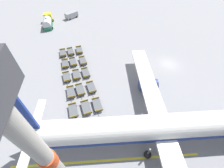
# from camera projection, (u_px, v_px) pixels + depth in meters

# --- Properties ---
(ground_plane) EXTENTS (500.00, 500.00, 0.00)m
(ground_plane) POSITION_uv_depth(u_px,v_px,m) (168.00, 64.00, 35.74)
(ground_plane) COLOR gray
(airplane) EXTENTS (38.52, 43.92, 14.31)m
(airplane) POSITION_uv_depth(u_px,v_px,m) (170.00, 126.00, 21.18)
(airplane) COLOR white
(airplane) RESTS_ON ground_plane
(fuel_tanker_primary) EXTENTS (8.10, 3.74, 3.12)m
(fuel_tanker_primary) POSITION_uv_depth(u_px,v_px,m) (48.00, 22.00, 47.79)
(fuel_tanker_primary) COLOR yellow
(fuel_tanker_primary) RESTS_ON ground_plane
(service_van) EXTENTS (4.21, 4.62, 1.97)m
(service_van) POSITION_uv_depth(u_px,v_px,m) (71.00, 15.00, 52.20)
(service_van) COLOR gray
(service_van) RESTS_ON ground_plane
(baggage_dolly_row_near_col_a) EXTENTS (3.64, 1.87, 0.92)m
(baggage_dolly_row_near_col_a) POSITION_uv_depth(u_px,v_px,m) (63.00, 53.00, 37.96)
(baggage_dolly_row_near_col_a) COLOR #515459
(baggage_dolly_row_near_col_a) RESTS_ON ground_plane
(baggage_dolly_row_near_col_b) EXTENTS (3.65, 1.88, 0.92)m
(baggage_dolly_row_near_col_b) POSITION_uv_depth(u_px,v_px,m) (65.00, 64.00, 35.10)
(baggage_dolly_row_near_col_b) COLOR #515459
(baggage_dolly_row_near_col_b) RESTS_ON ground_plane
(baggage_dolly_row_near_col_c) EXTENTS (3.65, 2.02, 0.92)m
(baggage_dolly_row_near_col_c) POSITION_uv_depth(u_px,v_px,m) (67.00, 77.00, 32.08)
(baggage_dolly_row_near_col_c) COLOR #515459
(baggage_dolly_row_near_col_c) RESTS_ON ground_plane
(baggage_dolly_row_near_col_d) EXTENTS (3.65, 1.89, 0.92)m
(baggage_dolly_row_near_col_d) POSITION_uv_depth(u_px,v_px,m) (71.00, 92.00, 29.20)
(baggage_dolly_row_near_col_d) COLOR #515459
(baggage_dolly_row_near_col_d) RESTS_ON ground_plane
(baggage_dolly_row_near_col_e) EXTENTS (3.65, 1.90, 0.92)m
(baggage_dolly_row_near_col_e) POSITION_uv_depth(u_px,v_px,m) (73.00, 111.00, 26.35)
(baggage_dolly_row_near_col_e) COLOR #515459
(baggage_dolly_row_near_col_e) RESTS_ON ground_plane
(baggage_dolly_row_mid_a_col_a) EXTENTS (3.65, 2.08, 0.92)m
(baggage_dolly_row_mid_a_col_a) POSITION_uv_depth(u_px,v_px,m) (71.00, 52.00, 38.36)
(baggage_dolly_row_mid_a_col_a) COLOR #515459
(baggage_dolly_row_mid_a_col_a) RESTS_ON ground_plane
(baggage_dolly_row_mid_a_col_b) EXTENTS (3.65, 2.02, 0.92)m
(baggage_dolly_row_mid_a_col_b) POSITION_uv_depth(u_px,v_px,m) (73.00, 62.00, 35.52)
(baggage_dolly_row_mid_a_col_b) COLOR #515459
(baggage_dolly_row_mid_a_col_b) RESTS_ON ground_plane
(baggage_dolly_row_mid_a_col_c) EXTENTS (3.65, 1.90, 0.92)m
(baggage_dolly_row_mid_a_col_c) POSITION_uv_depth(u_px,v_px,m) (76.00, 75.00, 32.55)
(baggage_dolly_row_mid_a_col_c) COLOR #515459
(baggage_dolly_row_mid_a_col_c) RESTS_ON ground_plane
(baggage_dolly_row_mid_a_col_d) EXTENTS (3.65, 2.11, 0.92)m
(baggage_dolly_row_mid_a_col_d) POSITION_uv_depth(u_px,v_px,m) (80.00, 90.00, 29.63)
(baggage_dolly_row_mid_a_col_d) COLOR #515459
(baggage_dolly_row_mid_a_col_d) RESTS_ON ground_plane
(baggage_dolly_row_mid_a_col_e) EXTENTS (3.65, 2.05, 0.92)m
(baggage_dolly_row_mid_a_col_e) POSITION_uv_depth(u_px,v_px,m) (86.00, 108.00, 26.78)
(baggage_dolly_row_mid_a_col_e) COLOR #515459
(baggage_dolly_row_mid_a_col_e) RESTS_ON ground_plane
(baggage_dolly_row_mid_b_col_a) EXTENTS (3.64, 1.86, 0.92)m
(baggage_dolly_row_mid_b_col_a) POSITION_uv_depth(u_px,v_px,m) (79.00, 50.00, 38.83)
(baggage_dolly_row_mid_b_col_a) COLOR #515459
(baggage_dolly_row_mid_b_col_a) RESTS_ON ground_plane
(baggage_dolly_row_mid_b_col_b) EXTENTS (3.65, 2.03, 0.92)m
(baggage_dolly_row_mid_b_col_b) POSITION_uv_depth(u_px,v_px,m) (83.00, 61.00, 35.83)
(baggage_dolly_row_mid_b_col_b) COLOR #515459
(baggage_dolly_row_mid_b_col_b) RESTS_ON ground_plane
(baggage_dolly_row_mid_b_col_c) EXTENTS (3.65, 2.04, 0.92)m
(baggage_dolly_row_mid_b_col_c) POSITION_uv_depth(u_px,v_px,m) (86.00, 73.00, 32.96)
(baggage_dolly_row_mid_b_col_c) COLOR #515459
(baggage_dolly_row_mid_b_col_c) RESTS_ON ground_plane
(baggage_dolly_row_mid_b_col_d) EXTENTS (3.65, 2.06, 0.92)m
(baggage_dolly_row_mid_b_col_d) POSITION_uv_depth(u_px,v_px,m) (91.00, 87.00, 30.06)
(baggage_dolly_row_mid_b_col_d) COLOR #515459
(baggage_dolly_row_mid_b_col_d) RESTS_ON ground_plane
(baggage_dolly_row_mid_b_col_e) EXTENTS (3.65, 1.93, 0.92)m
(baggage_dolly_row_mid_b_col_e) POSITION_uv_depth(u_px,v_px,m) (97.00, 105.00, 27.19)
(baggage_dolly_row_mid_b_col_e) COLOR #515459
(baggage_dolly_row_mid_b_col_e) RESTS_ON ground_plane
(stand_guidance_stripe) EXTENTS (2.04, 26.62, 0.01)m
(stand_guidance_stripe) POSITION_uv_depth(u_px,v_px,m) (107.00, 160.00, 21.27)
(stand_guidance_stripe) COLOR yellow
(stand_guidance_stripe) RESTS_ON ground_plane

